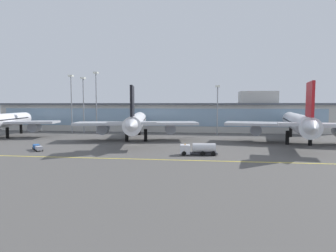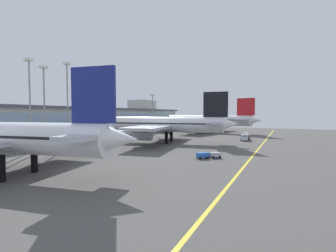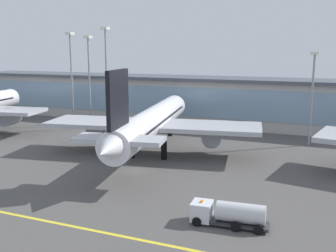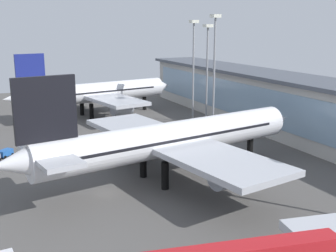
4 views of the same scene
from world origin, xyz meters
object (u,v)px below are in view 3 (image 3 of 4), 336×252
object	(u,v)px
airliner_near_right	(152,122)
apron_light_mast_centre	(89,67)
apron_light_mast_east	(313,83)
apron_light_mast_far_east	(71,65)
fuel_tanker_truck	(227,213)
apron_light_mast_west	(106,64)

from	to	relation	value
airliner_near_right	apron_light_mast_centre	size ratio (longest dim) A/B	2.23
apron_light_mast_centre	apron_light_mast_east	world-z (taller)	apron_light_mast_centre
airliner_near_right	apron_light_mast_east	world-z (taller)	apron_light_mast_east
apron_light_mast_far_east	apron_light_mast_east	bearing A→B (deg)	-1.69
fuel_tanker_truck	apron_light_mast_centre	world-z (taller)	apron_light_mast_centre
apron_light_mast_centre	apron_light_mast_far_east	world-z (taller)	apron_light_mast_far_east
airliner_near_right	apron_light_mast_centre	bearing A→B (deg)	41.95
apron_light_mast_centre	apron_light_mast_west	bearing A→B (deg)	-16.29
apron_light_mast_centre	airliner_near_right	bearing A→B (deg)	-37.86
airliner_near_right	apron_light_mast_west	distance (m)	31.82
airliner_near_right	fuel_tanker_truck	size ratio (longest dim) A/B	5.75
apron_light_mast_centre	apron_light_mast_east	xyz separation A→B (m)	(56.63, -2.83, -2.25)
airliner_near_right	apron_light_mast_far_east	xyz separation A→B (m)	(-33.59, 21.25, 9.73)
airliner_near_right	apron_light_mast_east	xyz separation A→B (m)	(27.98, 19.44, 6.95)
fuel_tanker_truck	apron_light_mast_far_east	size ratio (longest dim) A/B	0.37
airliner_near_right	apron_light_mast_east	size ratio (longest dim) A/B	2.68
apron_light_mast_centre	apron_light_mast_far_east	size ratio (longest dim) A/B	0.96
apron_light_mast_centre	apron_light_mast_far_east	bearing A→B (deg)	-168.37
airliner_near_right	apron_light_mast_west	bearing A→B (deg)	37.22
apron_light_mast_east	apron_light_mast_far_east	size ratio (longest dim) A/B	0.80
airliner_near_right	fuel_tanker_truck	distance (m)	33.70
airliner_near_right	fuel_tanker_truck	bearing A→B (deg)	-150.44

